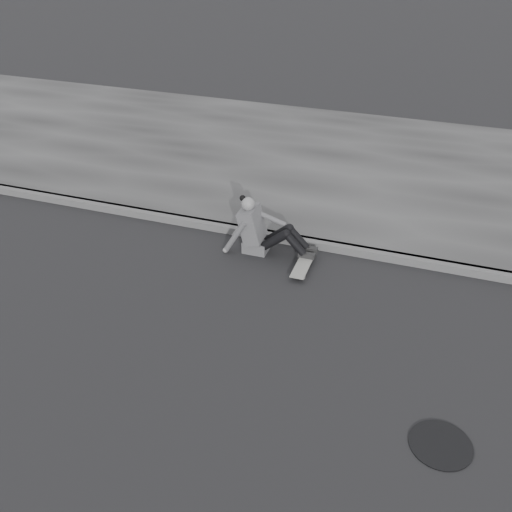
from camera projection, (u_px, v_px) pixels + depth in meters
The scene contains 6 objects.
ground at pixel (165, 334), 6.99m from camera, with size 80.00×80.00×0.00m, color black.
curb at pixel (238, 230), 9.01m from camera, with size 24.00×0.16×0.12m, color #525252.
sidewalk at pixel (291, 158), 11.41m from camera, with size 24.00×6.00×0.12m, color #363636.
manhole at pixel (441, 445), 5.59m from camera, with size 0.62×0.62×0.01m, color black.
skateboard at pixel (304, 264), 8.17m from camera, with size 0.20×0.78×0.09m.
seated_woman at pixel (261, 230), 8.41m from camera, with size 1.38×0.46×0.88m.
Camera 1 is at (2.79, -4.70, 4.59)m, focal length 40.00 mm.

